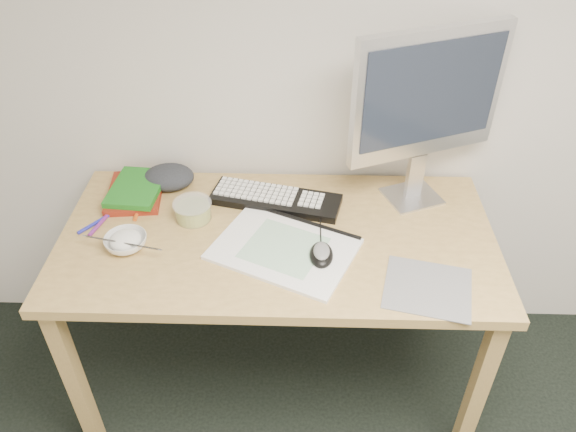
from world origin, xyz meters
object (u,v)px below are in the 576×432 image
sketchpad (284,249)px  rice_bowl (126,242)px  keyboard (276,199)px  monitor (428,99)px  desk (278,254)px

sketchpad → rice_bowl: bearing=-155.3°
sketchpad → keyboard: size_ratio=0.94×
sketchpad → rice_bowl: size_ratio=3.18×
keyboard → monitor: size_ratio=0.74×
desk → rice_bowl: 0.49m
desk → keyboard: (-0.01, 0.17, 0.10)m
keyboard → rice_bowl: bearing=-138.6°
monitor → rice_bowl: (-0.93, -0.29, -0.36)m
desk → keyboard: size_ratio=3.15×
sketchpad → rice_bowl: rice_bowl is taller
desk → monitor: (0.46, 0.22, 0.46)m
keyboard → monitor: bearing=18.2°
desk → sketchpad: (0.02, -0.08, 0.09)m
sketchpad → keyboard: (-0.04, 0.25, 0.01)m
rice_bowl → desk: bearing=9.0°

